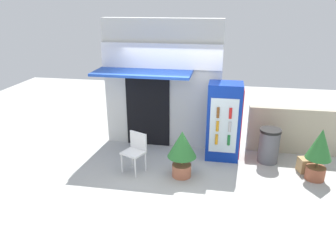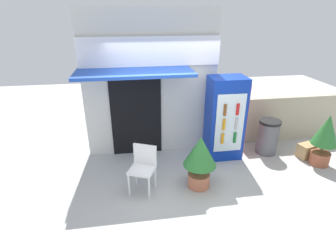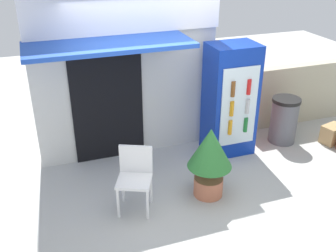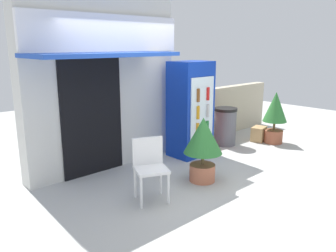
% 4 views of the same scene
% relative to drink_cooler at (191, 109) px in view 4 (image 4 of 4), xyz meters
% --- Properties ---
extents(ground, '(16.00, 16.00, 0.00)m').
position_rel_drink_cooler_xyz_m(ground, '(-1.20, -0.92, -0.91)').
color(ground, '#B2B2AD').
extents(storefront_building, '(2.91, 1.23, 3.14)m').
position_rel_drink_cooler_xyz_m(storefront_building, '(-1.57, 0.56, 0.69)').
color(storefront_building, silver).
rests_on(storefront_building, ground).
extents(drink_cooler, '(0.78, 0.63, 1.82)m').
position_rel_drink_cooler_xyz_m(drink_cooler, '(0.00, 0.00, 0.00)').
color(drink_cooler, '#0C2D9E').
rests_on(drink_cooler, ground).
extents(plastic_chair, '(0.56, 0.55, 0.87)m').
position_rel_drink_cooler_xyz_m(plastic_chair, '(-1.85, -0.97, -0.39)').
color(plastic_chair, white).
rests_on(plastic_chair, ground).
extents(potted_plant_near_shop, '(0.61, 0.61, 1.03)m').
position_rel_drink_cooler_xyz_m(potted_plant_near_shop, '(-0.83, -1.04, -0.27)').
color(potted_plant_near_shop, '#BC6B4C').
rests_on(potted_plant_near_shop, ground).
extents(potted_plant_curbside, '(0.52, 0.52, 1.13)m').
position_rel_drink_cooler_xyz_m(potted_plant_curbside, '(1.94, -0.68, -0.24)').
color(potted_plant_curbside, '#995138').
rests_on(potted_plant_curbside, ground).
extents(trash_bin, '(0.48, 0.48, 0.81)m').
position_rel_drink_cooler_xyz_m(trash_bin, '(1.05, -0.04, -0.50)').
color(trash_bin, '#595960').
rests_on(trash_bin, ground).
extents(stone_boundary_wall, '(2.76, 0.22, 1.14)m').
position_rel_drink_cooler_xyz_m(stone_boundary_wall, '(1.97, 0.59, -0.34)').
color(stone_boundary_wall, '#B7AD93').
rests_on(stone_boundary_wall, ground).
extents(cardboard_box, '(0.42, 0.34, 0.32)m').
position_rel_drink_cooler_xyz_m(cardboard_box, '(1.84, -0.38, -0.75)').
color(cardboard_box, tan).
rests_on(cardboard_box, ground).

